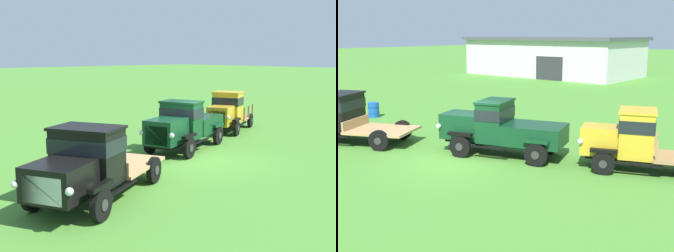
% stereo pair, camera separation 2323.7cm
% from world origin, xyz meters
% --- Properties ---
extents(ground_plane, '(240.00, 240.00, 0.00)m').
position_xyz_m(ground_plane, '(0.00, 0.00, 0.00)').
color(ground_plane, '#47842D').
extents(vintage_truck_foreground_near, '(5.66, 4.07, 2.16)m').
position_xyz_m(vintage_truck_foreground_near, '(-5.98, -1.27, 1.13)').
color(vintage_truck_foreground_near, black).
rests_on(vintage_truck_foreground_near, ground).
extents(vintage_truck_second_in_line, '(5.23, 3.16, 2.16)m').
position_xyz_m(vintage_truck_second_in_line, '(0.81, 1.63, 1.09)').
color(vintage_truck_second_in_line, black).
rests_on(vintage_truck_second_in_line, ground).
extents(vintage_truck_midrow_center, '(4.71, 3.07, 2.16)m').
position_xyz_m(vintage_truck_midrow_center, '(5.50, 3.06, 1.13)').
color(vintage_truck_midrow_center, black).
rests_on(vintage_truck_midrow_center, ground).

